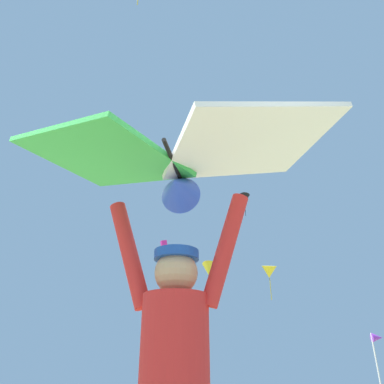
{
  "coord_description": "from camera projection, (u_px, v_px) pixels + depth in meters",
  "views": [
    {
      "loc": [
        0.51,
        -2.36,
        1.0
      ],
      "look_at": [
        0.34,
        1.48,
        2.85
      ],
      "focal_mm": 36.0,
      "sensor_mm": 36.0,
      "label": 1
    }
  ],
  "objects": [
    {
      "name": "distant_kite_teal_high_right",
      "position": [
        85.0,
        131.0,
        27.2
      ],
      "size": [
        0.63,
        0.62,
        0.22
      ],
      "color": "#19B2AD"
    },
    {
      "name": "distant_kite_yellow_low_left",
      "position": [
        269.0,
        272.0,
        29.44
      ],
      "size": [
        1.65,
        1.8,
        2.76
      ],
      "color": "yellow"
    },
    {
      "name": "held_stunt_kite",
      "position": [
        175.0,
        160.0,
        2.24
      ],
      "size": [
        1.94,
        1.12,
        0.42
      ],
      "color": "black"
    },
    {
      "name": "distant_kite_black_mid_right",
      "position": [
        216.0,
        140.0,
        34.07
      ],
      "size": [
        0.89,
        0.9,
        1.15
      ],
      "color": "black"
    },
    {
      "name": "distant_kite_yellow_low_right",
      "position": [
        209.0,
        270.0,
        33.45
      ],
      "size": [
        1.56,
        1.64,
        3.22
      ],
      "color": "yellow"
    },
    {
      "name": "distant_kite_magenta_overhead_distant",
      "position": [
        164.0,
        245.0,
        33.0
      ],
      "size": [
        0.7,
        0.72,
        0.88
      ],
      "color": "#DB2393"
    },
    {
      "name": "distant_kite_black_far_center",
      "position": [
        245.0,
        198.0,
        37.53
      ],
      "size": [
        1.42,
        1.43,
        2.3
      ],
      "color": "black"
    },
    {
      "name": "marker_flag",
      "position": [
        377.0,
        344.0,
        10.21
      ],
      "size": [
        0.3,
        0.24,
        2.07
      ],
      "color": "silver",
      "rests_on": "ground"
    }
  ]
}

